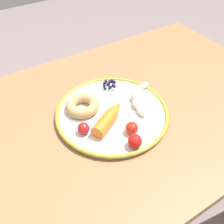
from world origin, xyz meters
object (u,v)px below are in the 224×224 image
(banana, at_px, (138,97))
(carrot_orange, at_px, (110,117))
(plate, at_px, (112,113))
(tomato_near, at_px, (132,128))
(blueberry_pile, at_px, (109,84))
(donut, at_px, (82,105))
(tomato_far, at_px, (84,128))
(dining_table, at_px, (99,139))
(tomato_mid, at_px, (135,141))

(banana, distance_m, carrot_orange, 0.13)
(plate, bearing_deg, tomato_near, 91.55)
(blueberry_pile, bearing_deg, donut, 23.20)
(tomato_far, bearing_deg, tomato_near, 148.08)
(dining_table, distance_m, blueberry_pile, 0.18)
(blueberry_pile, bearing_deg, tomato_far, 39.89)
(dining_table, relative_size, banana, 10.20)
(tomato_far, bearing_deg, plate, -165.32)
(plate, height_order, donut, donut)
(donut, distance_m, tomato_near, 0.17)
(tomato_near, bearing_deg, blueberry_pile, -105.08)
(carrot_orange, relative_size, tomato_far, 4.20)
(banana, distance_m, donut, 0.17)
(banana, bearing_deg, carrot_orange, 15.29)
(tomato_mid, distance_m, tomato_far, 0.14)
(plate, height_order, tomato_mid, tomato_mid)
(tomato_near, distance_m, tomato_far, 0.13)
(carrot_orange, bearing_deg, tomato_mid, 94.76)
(blueberry_pile, bearing_deg, carrot_orange, 58.93)
(carrot_orange, bearing_deg, plate, -131.01)
(donut, bearing_deg, dining_table, 115.92)
(blueberry_pile, distance_m, tomato_mid, 0.26)
(tomato_near, relative_size, tomato_far, 1.06)
(dining_table, bearing_deg, plate, 168.73)
(plate, xyz_separation_m, blueberry_pile, (-0.06, -0.11, 0.01))
(banana, relative_size, tomato_near, 3.59)
(plate, bearing_deg, tomato_mid, 82.85)
(plate, bearing_deg, banana, -177.90)
(dining_table, relative_size, plate, 3.87)
(banana, bearing_deg, donut, -17.58)
(tomato_mid, xyz_separation_m, tomato_far, (0.09, -0.11, -0.00))
(plate, distance_m, tomato_near, 0.10)
(tomato_far, bearing_deg, blueberry_pile, -140.11)
(banana, bearing_deg, tomato_near, 46.44)
(tomato_near, xyz_separation_m, tomato_far, (0.11, -0.07, -0.00))
(banana, height_order, tomato_near, tomato_near)
(dining_table, bearing_deg, tomato_mid, 100.64)
(donut, height_order, tomato_far, tomato_far)
(carrot_orange, distance_m, tomato_near, 0.07)
(carrot_orange, bearing_deg, donut, -64.30)
(dining_table, bearing_deg, banana, 177.83)
(carrot_orange, xyz_separation_m, tomato_mid, (-0.01, 0.11, -0.00))
(tomato_mid, height_order, tomato_far, tomato_mid)
(tomato_mid, bearing_deg, plate, -97.15)
(donut, relative_size, blueberry_pile, 1.72)
(banana, xyz_separation_m, donut, (0.17, -0.05, 0.00))
(carrot_orange, distance_m, tomato_far, 0.08)
(dining_table, relative_size, tomato_far, 38.83)
(plate, distance_m, tomato_far, 0.11)
(tomato_far, bearing_deg, banana, -171.22)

